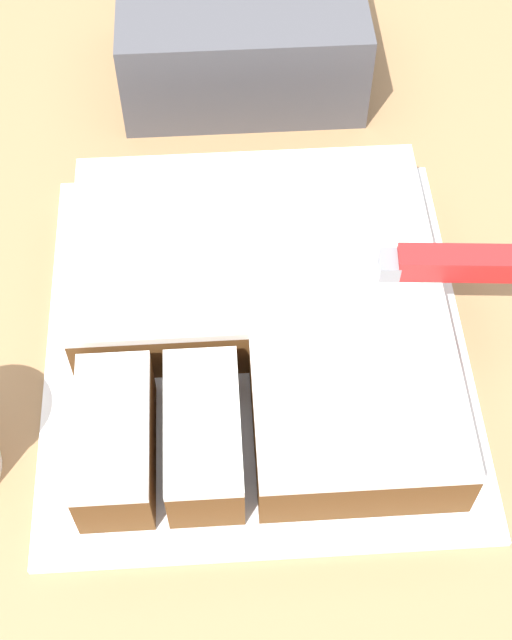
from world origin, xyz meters
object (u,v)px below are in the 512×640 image
at_px(cake_board, 256,341).
at_px(storage_box, 242,35).
at_px(cake, 261,315).
at_px(knife, 409,264).

xyz_separation_m(cake_board, storage_box, (0.01, 0.33, 0.05)).
xyz_separation_m(cake_board, cake, (0.00, 0.00, 0.03)).
relative_size(cake, storage_box, 1.35).
distance_m(cake_board, cake, 0.03).
height_order(cake_board, cake, cake).
relative_size(cake_board, cake, 1.16).
bearing_deg(cake_board, storage_box, 89.01).
height_order(cake_board, knife, knife).
bearing_deg(cake_board, cake, 47.04).
relative_size(cake, knife, 0.93).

